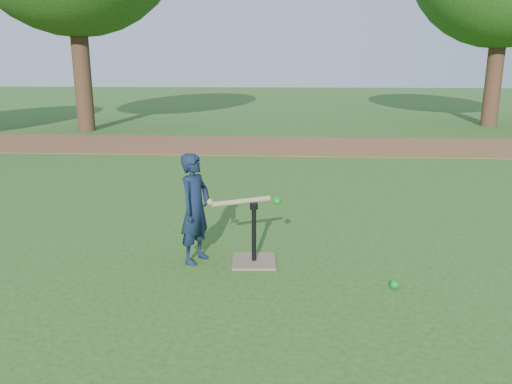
{
  "coord_description": "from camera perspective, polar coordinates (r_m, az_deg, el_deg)",
  "views": [
    {
      "loc": [
        0.09,
        -4.61,
        1.92
      ],
      "look_at": [
        -0.25,
        0.34,
        0.65
      ],
      "focal_mm": 35.0,
      "sensor_mm": 36.0,
      "label": 1
    }
  ],
  "objects": [
    {
      "name": "child",
      "position": [
        4.93,
        -6.97,
        -1.89
      ],
      "size": [
        0.4,
        0.47,
        1.1
      ],
      "primitive_type": "imported",
      "rotation": [
        0.0,
        0.0,
        1.17
      ],
      "color": "#101D32",
      "rests_on": "ground"
    },
    {
      "name": "wiffle_ball_ground",
      "position": [
        4.63,
        15.54,
        -10.15
      ],
      "size": [
        0.08,
        0.08,
        0.08
      ],
      "primitive_type": "sphere",
      "color": "#0C851E",
      "rests_on": "ground"
    },
    {
      "name": "dirt_strip",
      "position": [
        12.26,
        3.42,
        5.34
      ],
      "size": [
        24.0,
        3.0,
        0.01
      ],
      "primitive_type": "cube",
      "color": "brown",
      "rests_on": "ground"
    },
    {
      "name": "ground",
      "position": [
        5.0,
        2.61,
        -8.25
      ],
      "size": [
        80.0,
        80.0,
        0.0
      ],
      "primitive_type": "plane",
      "color": "#285116",
      "rests_on": "ground"
    },
    {
      "name": "swing_action",
      "position": [
        4.8,
        -1.21,
        -1.08
      ],
      "size": [
        0.72,
        0.32,
        0.1
      ],
      "color": "tan",
      "rests_on": "ground"
    },
    {
      "name": "batting_tee",
      "position": [
        5.0,
        -0.23,
        -6.86
      ],
      "size": [
        0.46,
        0.46,
        0.61
      ],
      "color": "#79634C",
      "rests_on": "ground"
    }
  ]
}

